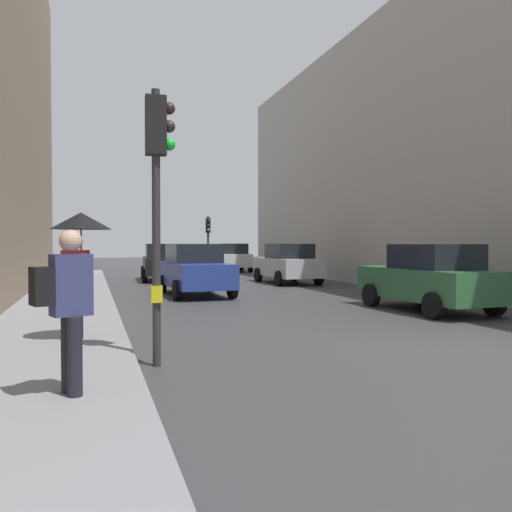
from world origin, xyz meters
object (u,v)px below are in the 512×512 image
at_px(car_silver_hatchback, 288,264).
at_px(pedestrian_with_grey_backpack, 67,302).
at_px(car_white_compact, 232,257).
at_px(pedestrian_with_umbrella, 79,240).
at_px(car_dark_suv, 163,262).
at_px(car_green_estate, 430,278).
at_px(traffic_light_near_left, 158,176).
at_px(car_blue_van, 195,270).
at_px(traffic_light_far_median, 208,234).

bearing_deg(car_silver_hatchback, pedestrian_with_grey_backpack, -118.15).
distance_m(car_white_compact, pedestrian_with_umbrella, 24.73).
bearing_deg(car_dark_suv, pedestrian_with_umbrella, -102.11).
height_order(car_white_compact, car_dark_suv, same).
relative_size(car_green_estate, pedestrian_with_umbrella, 2.00).
relative_size(traffic_light_near_left, car_silver_hatchback, 0.94).
bearing_deg(car_blue_van, traffic_light_far_median, 75.74).
distance_m(car_blue_van, car_white_compact, 15.42).
bearing_deg(traffic_light_far_median, car_silver_hatchback, -75.84).
bearing_deg(pedestrian_with_grey_backpack, traffic_light_near_left, 56.13).
height_order(car_green_estate, pedestrian_with_grey_backpack, pedestrian_with_grey_backpack).
relative_size(car_silver_hatchback, car_green_estate, 0.99).
relative_size(car_blue_van, pedestrian_with_umbrella, 2.00).
bearing_deg(pedestrian_with_umbrella, car_blue_van, 67.37).
height_order(traffic_light_near_left, pedestrian_with_umbrella, traffic_light_near_left).
distance_m(traffic_light_near_left, pedestrian_with_grey_backpack, 2.64).
bearing_deg(traffic_light_near_left, car_dark_suv, 82.44).
bearing_deg(car_green_estate, pedestrian_with_umbrella, -163.58).
xyz_separation_m(pedestrian_with_umbrella, pedestrian_with_grey_backpack, (-0.06, -3.36, -0.68)).
bearing_deg(car_silver_hatchback, traffic_light_far_median, 104.16).
bearing_deg(traffic_light_near_left, pedestrian_with_grey_backpack, -123.87).
height_order(car_dark_suv, pedestrian_with_grey_backpack, pedestrian_with_grey_backpack).
bearing_deg(car_dark_suv, car_green_estate, -69.06).
relative_size(traffic_light_far_median, car_blue_van, 0.78).
bearing_deg(car_dark_suv, car_blue_van, -89.21).
bearing_deg(traffic_light_near_left, traffic_light_far_median, 76.04).
distance_m(traffic_light_near_left, pedestrian_with_umbrella, 2.16).
distance_m(car_silver_hatchback, pedestrian_with_grey_backpack, 18.21).
xyz_separation_m(car_silver_hatchback, car_blue_van, (-4.95, -4.11, 0.00)).
bearing_deg(car_blue_van, car_green_estate, -49.69).
relative_size(traffic_light_far_median, car_dark_suv, 0.77).
bearing_deg(car_green_estate, traffic_light_far_median, 96.74).
relative_size(car_green_estate, pedestrian_with_grey_backpack, 2.41).
distance_m(pedestrian_with_umbrella, pedestrian_with_grey_backpack, 3.42).
relative_size(traffic_light_far_median, car_green_estate, 0.78).
bearing_deg(pedestrian_with_grey_backpack, car_dark_suv, 79.74).
distance_m(car_green_estate, pedestrian_with_umbrella, 9.11).
xyz_separation_m(traffic_light_near_left, car_dark_suv, (2.36, 17.80, -1.87)).
xyz_separation_m(traffic_light_near_left, car_blue_van, (2.47, 10.19, -1.87)).
bearing_deg(traffic_light_far_median, pedestrian_with_grey_backpack, -105.62).
xyz_separation_m(car_white_compact, car_dark_suv, (-5.24, -6.93, 0.00)).
bearing_deg(car_green_estate, car_dark_suv, 110.94).
relative_size(traffic_light_far_median, pedestrian_with_umbrella, 1.55).
bearing_deg(pedestrian_with_umbrella, car_white_compact, 69.35).
xyz_separation_m(traffic_light_far_median, car_white_compact, (2.13, 2.72, -1.41)).
height_order(car_blue_van, car_dark_suv, same).
bearing_deg(pedestrian_with_grey_backpack, pedestrian_with_umbrella, 88.94).
relative_size(car_green_estate, car_dark_suv, 0.99).
relative_size(traffic_light_near_left, pedestrian_with_grey_backpack, 2.26).
bearing_deg(car_dark_suv, car_white_compact, 52.93).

